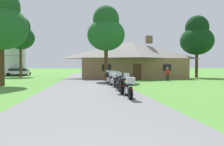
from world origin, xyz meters
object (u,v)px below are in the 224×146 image
Objects in this scene: bystander_red_shirt_near_lodge at (167,73)px; parked_white_suv_far_left at (17,72)px; tree_left_far at (20,35)px; tree_by_lodge_front at (106,31)px; parked_white_sedan_far_left at (24,72)px; motorcycle_black_second_in_row at (121,84)px; motorcycle_red_farthest_in_row at (108,78)px; motorcycle_yellow_nearest_to_camera at (129,87)px; motorcycle_white_fourth_in_row at (115,80)px; metal_silo_distant at (14,53)px; tree_right_of_lodge at (197,37)px; motorcycle_white_fifth_in_row at (111,79)px; motorcycle_blue_third_in_row at (119,82)px; tree_left_near at (1,22)px.

parked_white_suv_far_left is at bearing 153.33° from bystander_red_shirt_near_lodge.
tree_left_far is 1.17× the size of tree_by_lodge_front.
motorcycle_black_second_in_row is at bearing -65.10° from parked_white_sedan_far_left.
tree_by_lodge_front reaches higher than motorcycle_red_farthest_in_row.
motorcycle_yellow_nearest_to_camera is 15.59m from tree_by_lodge_front.
motorcycle_red_farthest_in_row is 0.20× the size of tree_left_far.
tree_by_lodge_front is at bearing 95.01° from motorcycle_white_fourth_in_row.
motorcycle_yellow_nearest_to_camera is 0.20× the size of tree_left_far.
motorcycle_red_farthest_in_row is 6.58m from tree_by_lodge_front.
metal_silo_distant is at bearing 128.57° from motorcycle_red_farthest_in_row.
motorcycle_black_second_in_row is at bearing 95.09° from motorcycle_yellow_nearest_to_camera.
tree_right_of_lodge is (15.20, 21.75, 5.80)m from motorcycle_yellow_nearest_to_camera.
parked_white_sedan_far_left is at bearing 116.17° from motorcycle_yellow_nearest_to_camera.
motorcycle_white_fifth_in_row is at bearing -131.00° from bystander_red_shirt_near_lodge.
bystander_red_shirt_near_lodge reaches higher than motorcycle_white_fourth_in_row.
parked_white_suv_far_left reaches higher than motorcycle_red_farthest_in_row.
metal_silo_distant reaches higher than motorcycle_black_second_in_row.
motorcycle_white_fourth_in_row is 33.21m from metal_silo_distant.
motorcycle_black_second_in_row is 0.49× the size of parked_white_sedan_far_left.
bystander_red_shirt_near_lodge is at bearing -33.97° from tree_left_far.
tree_by_lodge_front reaches higher than parked_white_sedan_far_left.
motorcycle_white_fourth_in_row is 0.49× the size of parked_white_sedan_far_left.
tree_by_lodge_front is 1.81× the size of parked_white_suv_far_left.
motorcycle_black_second_in_row is 13.64m from tree_by_lodge_front.
motorcycle_white_fourth_in_row is at bearing 94.80° from motorcycle_blue_third_in_row.
motorcycle_red_farthest_in_row is at bearing -92.58° from tree_by_lodge_front.
tree_right_of_lodge is (25.00, 12.24, 0.66)m from tree_left_near.
tree_right_of_lodge reaches higher than tree_left_near.
tree_right_of_lodge reaches higher than motorcycle_yellow_nearest_to_camera.
tree_right_of_lodge is at bearing 39.57° from motorcycle_red_farthest_in_row.
tree_right_of_lodge is (15.18, 13.16, 5.81)m from motorcycle_white_fifth_in_row.
metal_silo_distant reaches higher than parked_white_sedan_far_left.
tree_left_far is (-13.68, 24.00, 6.71)m from motorcycle_blue_third_in_row.
bystander_red_shirt_near_lodge is 0.34× the size of parked_white_suv_far_left.
parked_white_sedan_far_left is (-14.47, 31.80, 0.03)m from motorcycle_black_second_in_row.
motorcycle_yellow_nearest_to_camera is at bearing -170.76° from parked_white_suv_far_left.
motorcycle_black_second_in_row is 0.24× the size of tree_left_near.
parked_white_sedan_far_left is at bearing -27.87° from metal_silo_distant.
tree_left_far is at bearing 124.72° from motorcycle_blue_third_in_row.
motorcycle_yellow_nearest_to_camera is 1.00× the size of motorcycle_blue_third_in_row.
motorcycle_white_fourth_in_row is at bearing -165.16° from parked_white_suv_far_left.
tree_by_lodge_front is at bearing -154.74° from tree_right_of_lodge.
tree_right_of_lodge is 1.99× the size of parked_white_suv_far_left.
motorcycle_black_second_in_row is 1.00× the size of motorcycle_red_farthest_in_row.
motorcycle_blue_third_in_row is at bearing -83.62° from motorcycle_white_fifth_in_row.
metal_silo_distant is 1.81× the size of parked_white_suv_far_left.
bystander_red_shirt_near_lodge is 12.04m from tree_right_of_lodge.
motorcycle_black_second_in_row is at bearing -169.37° from parked_white_suv_far_left.
tree_right_of_lodge is at bearing 25.26° from tree_by_lodge_front.
motorcycle_blue_third_in_row is 35.10m from metal_silo_distant.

